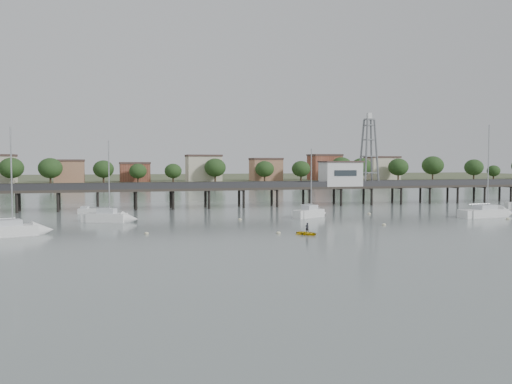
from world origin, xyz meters
TOP-DOWN VIEW (x-y plane):
  - ground_plane at (0.00, 0.00)m, footprint 500.00×500.00m
  - pier at (0.00, 60.00)m, footprint 150.00×5.00m
  - pier_building at (25.00, 60.00)m, footprint 8.40×5.40m
  - lattice_tower at (31.50, 60.00)m, footprint 3.20×3.20m
  - sailboat_c at (10.08, 37.13)m, footprint 7.14×5.36m
  - sailboat_d at (38.99, 29.55)m, footprint 10.13×4.01m
  - sailboat_a at (-33.45, 24.40)m, footprint 8.89×5.22m
  - sailboat_b at (-21.86, 37.72)m, footprint 8.10×5.12m
  - white_tender at (-25.85, 53.37)m, footprint 4.05×2.66m
  - yellow_dinghy at (0.87, 15.67)m, footprint 2.15×1.63m
  - dinghy_occupant at (0.87, 15.67)m, footprint 0.69×1.34m
  - mooring_buoys at (1.46, 27.50)m, footprint 79.90×22.01m
  - far_shore at (0.36, 239.58)m, footprint 500.00×170.00m

SIDE VIEW (x-z plane):
  - ground_plane at x=0.00m, z-range 0.00..0.00m
  - yellow_dinghy at x=0.87m, z-range -1.49..1.49m
  - dinghy_occupant at x=0.87m, z-range -0.15..0.15m
  - mooring_buoys at x=1.46m, z-range -0.12..0.28m
  - white_tender at x=-25.85m, z-range -0.28..1.18m
  - sailboat_d at x=38.99m, z-range -7.44..8.70m
  - sailboat_a at x=-33.45m, z-range -6.41..7.69m
  - sailboat_b at x=-21.86m, z-range -5.84..7.13m
  - sailboat_c at x=10.08m, z-range -5.25..6.55m
  - far_shore at x=0.36m, z-range -4.25..6.15m
  - pier at x=0.00m, z-range 1.04..6.54m
  - pier_building at x=25.00m, z-range 4.02..9.32m
  - lattice_tower at x=31.50m, z-range 3.35..18.85m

